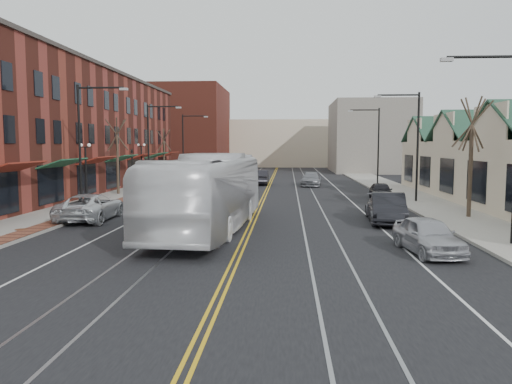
# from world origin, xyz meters

# --- Properties ---
(ground) EXTENTS (160.00, 160.00, 0.00)m
(ground) POSITION_xyz_m (0.00, 0.00, 0.00)
(ground) COLOR black
(ground) RESTS_ON ground
(sidewalk_left) EXTENTS (4.00, 120.00, 0.15)m
(sidewalk_left) POSITION_xyz_m (-12.00, 20.00, 0.07)
(sidewalk_left) COLOR gray
(sidewalk_left) RESTS_ON ground
(sidewalk_right) EXTENTS (4.00, 120.00, 0.15)m
(sidewalk_right) POSITION_xyz_m (12.00, 20.00, 0.07)
(sidewalk_right) COLOR gray
(sidewalk_right) RESTS_ON ground
(building_left) EXTENTS (10.00, 50.00, 11.00)m
(building_left) POSITION_xyz_m (-19.00, 27.00, 5.50)
(building_left) COLOR maroon
(building_left) RESTS_ON ground
(backdrop_left) EXTENTS (14.00, 18.00, 14.00)m
(backdrop_left) POSITION_xyz_m (-16.00, 70.00, 7.00)
(backdrop_left) COLOR maroon
(backdrop_left) RESTS_ON ground
(backdrop_mid) EXTENTS (22.00, 14.00, 9.00)m
(backdrop_mid) POSITION_xyz_m (0.00, 85.00, 4.50)
(backdrop_mid) COLOR beige
(backdrop_mid) RESTS_ON ground
(backdrop_right) EXTENTS (12.00, 16.00, 11.00)m
(backdrop_right) POSITION_xyz_m (15.00, 65.00, 5.50)
(backdrop_right) COLOR slate
(backdrop_right) RESTS_ON ground
(streetlight_l_1) EXTENTS (3.33, 0.25, 8.00)m
(streetlight_l_1) POSITION_xyz_m (-11.05, 16.00, 5.03)
(streetlight_l_1) COLOR black
(streetlight_l_1) RESTS_ON sidewalk_left
(streetlight_l_2) EXTENTS (3.33, 0.25, 8.00)m
(streetlight_l_2) POSITION_xyz_m (-11.05, 32.00, 5.03)
(streetlight_l_2) COLOR black
(streetlight_l_2) RESTS_ON sidewalk_left
(streetlight_l_3) EXTENTS (3.33, 0.25, 8.00)m
(streetlight_l_3) POSITION_xyz_m (-11.05, 48.00, 5.03)
(streetlight_l_3) COLOR black
(streetlight_l_3) RESTS_ON sidewalk_left
(streetlight_r_0) EXTENTS (3.33, 0.25, 8.00)m
(streetlight_r_0) POSITION_xyz_m (11.05, 6.00, 5.03)
(streetlight_r_0) COLOR black
(streetlight_r_0) RESTS_ON sidewalk_right
(streetlight_r_1) EXTENTS (3.33, 0.25, 8.00)m
(streetlight_r_1) POSITION_xyz_m (11.05, 22.00, 5.03)
(streetlight_r_1) COLOR black
(streetlight_r_1) RESTS_ON sidewalk_right
(streetlight_r_2) EXTENTS (3.33, 0.25, 8.00)m
(streetlight_r_2) POSITION_xyz_m (11.05, 38.00, 5.03)
(streetlight_r_2) COLOR black
(streetlight_r_2) RESTS_ON sidewalk_right
(lamppost_l_2) EXTENTS (0.84, 0.28, 4.27)m
(lamppost_l_2) POSITION_xyz_m (-12.80, 20.00, 2.20)
(lamppost_l_2) COLOR black
(lamppost_l_2) RESTS_ON sidewalk_left
(lamppost_l_3) EXTENTS (0.84, 0.28, 4.27)m
(lamppost_l_3) POSITION_xyz_m (-12.80, 34.00, 2.20)
(lamppost_l_3) COLOR black
(lamppost_l_3) RESTS_ON sidewalk_left
(tree_left_near) EXTENTS (1.78, 1.37, 6.48)m
(tree_left_near) POSITION_xyz_m (-12.50, 26.00, 3.51)
(tree_left_near) COLOR #382B21
(tree_left_near) RESTS_ON sidewalk_left
(tree_left_far) EXTENTS (1.66, 1.28, 6.02)m
(tree_left_far) POSITION_xyz_m (-12.50, 42.00, 3.28)
(tree_left_far) COLOR #382B21
(tree_left_far) RESTS_ON sidewalk_left
(tree_right_mid) EXTENTS (1.90, 1.46, 6.93)m
(tree_right_mid) POSITION_xyz_m (12.50, 14.00, 3.75)
(tree_right_mid) COLOR #382B21
(tree_right_mid) RESTS_ON sidewalk_right
(manhole_far) EXTENTS (0.60, 0.60, 0.02)m
(manhole_far) POSITION_xyz_m (-11.20, 8.00, 0.16)
(manhole_far) COLOR #592D19
(manhole_far) RESTS_ON sidewalk_left
(traffic_signal) EXTENTS (0.18, 0.15, 3.80)m
(traffic_signal) POSITION_xyz_m (-10.60, 24.00, 2.35)
(traffic_signal) COLOR black
(traffic_signal) RESTS_ON sidewalk_left
(transit_bus) EXTENTS (4.20, 14.10, 3.87)m
(transit_bus) POSITION_xyz_m (-2.00, 8.95, 1.94)
(transit_bus) COLOR white
(transit_bus) RESTS_ON ground
(parked_suv) EXTENTS (2.77, 5.68, 1.56)m
(parked_suv) POSITION_xyz_m (-9.30, 12.05, 0.78)
(parked_suv) COLOR silver
(parked_suv) RESTS_ON ground
(parked_car_a) EXTENTS (2.29, 4.50, 1.47)m
(parked_car_a) POSITION_xyz_m (7.54, 4.45, 0.73)
(parked_car_a) COLOR #ADAEB5
(parked_car_a) RESTS_ON ground
(parked_car_b) EXTENTS (2.45, 5.25, 1.67)m
(parked_car_b) POSITION_xyz_m (7.50, 12.14, 0.83)
(parked_car_b) COLOR black
(parked_car_b) RESTS_ON ground
(parked_car_c) EXTENTS (2.35, 5.08, 1.44)m
(parked_car_c) POSITION_xyz_m (7.50, 12.95, 0.72)
(parked_car_c) COLOR slate
(parked_car_c) RESTS_ON ground
(parked_car_d) EXTENTS (1.84, 4.08, 1.36)m
(parked_car_d) POSITION_xyz_m (9.30, 24.10, 0.68)
(parked_car_d) COLOR black
(parked_car_d) RESTS_ON ground
(distant_car_left) EXTENTS (1.71, 4.87, 1.61)m
(distant_car_left) POSITION_xyz_m (-1.00, 38.27, 0.80)
(distant_car_left) COLOR black
(distant_car_left) RESTS_ON ground
(distant_car_right) EXTENTS (2.50, 5.15, 1.44)m
(distant_car_right) POSITION_xyz_m (4.41, 36.74, 0.72)
(distant_car_right) COLOR slate
(distant_car_right) RESTS_ON ground
(distant_car_far) EXTENTS (1.70, 4.04, 1.37)m
(distant_car_far) POSITION_xyz_m (-4.44, 55.34, 0.68)
(distant_car_far) COLOR #A8AAAF
(distant_car_far) RESTS_ON ground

